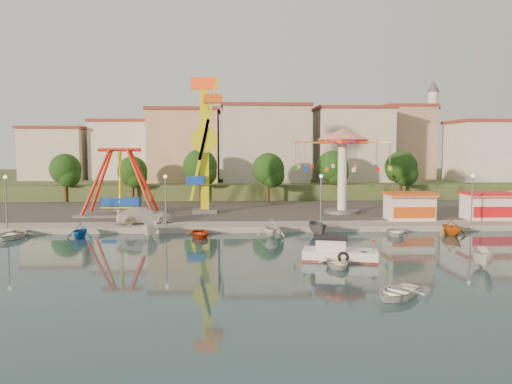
{
  "coord_description": "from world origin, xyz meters",
  "views": [
    {
      "loc": [
        -1.0,
        -38.05,
        8.59
      ],
      "look_at": [
        1.3,
        14.0,
        4.0
      ],
      "focal_mm": 35.0,
      "sensor_mm": 36.0,
      "label": 1
    }
  ],
  "objects": [
    {
      "name": "lamp_post_0",
      "position": [
        -24.0,
        13.0,
        3.1
      ],
      "size": [
        0.14,
        0.14,
        5.0
      ],
      "primitive_type": "cylinder",
      "color": "#59595E",
      "rests_on": "quay_deck"
    },
    {
      "name": "building_6",
      "position": [
        44.15,
        48.77,
        9.18
      ],
      "size": [
        8.23,
        8.98,
        12.36
      ],
      "primitive_type": "cube",
      "color": "silver",
      "rests_on": "hill_terrace"
    },
    {
      "name": "cabin_motorboat",
      "position": [
        6.95,
        -0.72,
        0.53
      ],
      "size": [
        5.97,
        3.34,
        1.98
      ],
      "rotation": [
        0.0,
        0.0,
        -0.22
      ],
      "color": "white",
      "rests_on": "ground"
    },
    {
      "name": "ground",
      "position": [
        0.0,
        0.0,
        0.0
      ],
      "size": [
        200.0,
        200.0,
        0.0
      ],
      "primitive_type": "plane",
      "color": "#132E35",
      "rests_on": "ground"
    },
    {
      "name": "minaret",
      "position": [
        36.0,
        54.0,
        12.55
      ],
      "size": [
        2.8,
        2.8,
        18.0
      ],
      "color": "silver",
      "rests_on": "hill_terrace"
    },
    {
      "name": "wave_swinger",
      "position": [
        12.29,
        22.54,
        8.2
      ],
      "size": [
        11.6,
        11.6,
        10.4
      ],
      "color": "#59595E",
      "rests_on": "quay_deck"
    },
    {
      "name": "van",
      "position": [
        -10.57,
        15.18,
        1.45
      ],
      "size": [
        6.34,
        4.09,
        1.71
      ],
      "primitive_type": "imported",
      "rotation": [
        0.0,
        0.0,
        1.88
      ],
      "color": "silver",
      "rests_on": "quay_deck"
    },
    {
      "name": "moored_boat_3",
      "position": [
        -4.32,
        9.8,
        0.38
      ],
      "size": [
        3.17,
        4.03,
        0.76
      ],
      "primitive_type": "imported",
      "rotation": [
        0.0,
        0.0,
        0.17
      ],
      "color": "#C33A0F",
      "rests_on": "ground"
    },
    {
      "name": "pirate_ship_ride",
      "position": [
        -14.48,
        21.58,
        4.39
      ],
      "size": [
        10.0,
        5.0,
        8.0
      ],
      "color": "#59595E",
      "rests_on": "quay_deck"
    },
    {
      "name": "moored_boat_6",
      "position": [
        14.88,
        9.8,
        0.38
      ],
      "size": [
        3.4,
        4.2,
        0.77
      ],
      "primitive_type": "imported",
      "rotation": [
        0.0,
        0.0,
        -0.22
      ],
      "color": "white",
      "rests_on": "ground"
    },
    {
      "name": "moored_boat_2",
      "position": [
        -9.12,
        9.8,
        0.73
      ],
      "size": [
        1.58,
        3.84,
        1.46
      ],
      "primitive_type": "imported",
      "rotation": [
        0.0,
        0.0,
        0.04
      ],
      "color": "silver",
      "rests_on": "ground"
    },
    {
      "name": "tree_0",
      "position": [
        -26.0,
        36.98,
        5.47
      ],
      "size": [
        4.6,
        4.6,
        7.19
      ],
      "color": "#382314",
      "rests_on": "quay_deck"
    },
    {
      "name": "hill_terrace",
      "position": [
        0.0,
        67.0,
        1.5
      ],
      "size": [
        200.0,
        60.0,
        3.0
      ],
      "primitive_type": "cube",
      "color": "#384C26",
      "rests_on": "ground"
    },
    {
      "name": "tree_4",
      "position": [
        14.0,
        37.35,
        5.75
      ],
      "size": [
        4.86,
        4.86,
        7.6
      ],
      "color": "#382314",
      "rests_on": "quay_deck"
    },
    {
      "name": "rowboat_a",
      "position": [
        6.4,
        -2.94,
        0.34
      ],
      "size": [
        2.35,
        3.27,
        0.67
      ],
      "primitive_type": "imported",
      "rotation": [
        0.0,
        0.0,
        0.01
      ],
      "color": "white",
      "rests_on": "ground"
    },
    {
      "name": "asphalt_pad",
      "position": [
        0.0,
        30.0,
        0.6
      ],
      "size": [
        90.0,
        28.0,
        0.01
      ],
      "primitive_type": "cube",
      "color": "#4C4944",
      "rests_on": "quay_deck"
    },
    {
      "name": "lamp_post_3",
      "position": [
        24.0,
        13.0,
        3.1
      ],
      "size": [
        0.14,
        0.14,
        5.0
      ],
      "primitive_type": "cylinder",
      "color": "#59595E",
      "rests_on": "quay_deck"
    },
    {
      "name": "tree_5",
      "position": [
        24.0,
        35.54,
        5.71
      ],
      "size": [
        4.83,
        4.83,
        7.54
      ],
      "color": "#382314",
      "rests_on": "quay_deck"
    },
    {
      "name": "rowboat_b",
      "position": [
        8.3,
        -10.46,
        0.38
      ],
      "size": [
        4.42,
        4.36,
        0.75
      ],
      "primitive_type": "imported",
      "rotation": [
        0.0,
        0.0,
        -0.83
      ],
      "color": "white",
      "rests_on": "ground"
    },
    {
      "name": "building_4",
      "position": [
        19.07,
        52.2,
        7.62
      ],
      "size": [
        10.75,
        9.23,
        9.24
      ],
      "primitive_type": "cube",
      "color": "beige",
      "rests_on": "hill_terrace"
    },
    {
      "name": "moored_boat_7",
      "position": [
        20.46,
        9.8,
        0.87
      ],
      "size": [
        3.32,
        3.7,
        1.73
      ],
      "primitive_type": "imported",
      "rotation": [
        0.0,
        0.0,
        0.16
      ],
      "color": "#CB6212",
      "rests_on": "ground"
    },
    {
      "name": "booth_left",
      "position": [
        18.58,
        16.49,
        2.16
      ],
      "size": [
        5.4,
        3.78,
        3.08
      ],
      "color": "white",
      "rests_on": "quay_deck"
    },
    {
      "name": "moored_boat_5",
      "position": [
        7.18,
        9.8,
        0.72
      ],
      "size": [
        1.7,
        3.84,
        1.44
      ],
      "primitive_type": "imported",
      "rotation": [
        0.0,
        0.0,
        0.08
      ],
      "color": "#535458",
      "rests_on": "ground"
    },
    {
      "name": "booth_mid",
      "position": [
        27.48,
        16.49,
        2.16
      ],
      "size": [
        5.4,
        3.78,
        3.08
      ],
      "color": "white",
      "rests_on": "quay_deck"
    },
    {
      "name": "lamp_post_1",
      "position": [
        -8.0,
        13.0,
        3.1
      ],
      "size": [
        0.14,
        0.14,
        5.0
      ],
      "primitive_type": "cylinder",
      "color": "#59595E",
      "rests_on": "quay_deck"
    },
    {
      "name": "building_3",
      "position": [
        5.6,
        48.8,
        7.6
      ],
      "size": [
        12.59,
        10.5,
        9.2
      ],
      "primitive_type": "cube",
      "color": "beige",
      "rests_on": "hill_terrace"
    },
    {
      "name": "building_5",
      "position": [
        32.37,
        50.33,
        8.61
      ],
      "size": [
        12.77,
        10.96,
        11.21
      ],
      "primitive_type": "cube",
      "color": "tan",
      "rests_on": "hill_terrace"
    },
    {
      "name": "tree_1",
      "position": [
        -16.0,
        36.24,
        5.2
      ],
      "size": [
        4.35,
        4.35,
        6.8
      ],
      "color": "#382314",
      "rests_on": "quay_deck"
    },
    {
      "name": "building_2",
      "position": [
        -8.19,
        51.96,
        8.62
      ],
      "size": [
        11.95,
        9.28,
        11.23
      ],
      "primitive_type": "cube",
      "color": "tan",
      "rests_on": "hill_terrace"
    },
    {
      "name": "building_0",
      "position": [
        -33.37,
        46.06,
        8.93
      ],
      "size": [
        9.26,
        9.53,
        11.87
      ],
      "primitive_type": "cube",
      "color": "beige",
      "rests_on": "hill_terrace"
    },
    {
      "name": "quay_deck",
      "position": [
        0.0,
        62.0,
        0.3
      ],
      "size": [
        200.0,
        100.0,
        0.6
      ],
      "primitive_type": "cube",
      "color": "#9E998E",
      "rests_on": "ground"
    },
    {
      "name": "moored_boat_1",
      "position": [
        -15.77,
        9.8,
        0.74
      ],
      "size": [
        2.73,
        3.07,
        1.49
      ],
      "primitive_type": "imported",
      "rotation": [
        0.0,
        0.0,
        -0.11
      ],
      "color": "#135BAA",
      "rests_on": "ground"
    },
    {
      "name": "kamikaze_tower",
      "position": [
        -4.47,
        23.16,
        8.6
      ],
      "size": [
        3.8,
        3.1,
        16.5
      ],
      "color": "#59595E",
      "rests_on": "quay_deck"
    },
    {
      "name": "tree_2",
      "position": [
        -6.0,
        35.81,
        5.92
      ],
      "size": [
        5.02,
        5.02,
        7.85
      ],
      "color": "#382314",
      "rests_on": "quay_deck"
    },
    {
      "name": "skiff",
      "position": [
        16.89,
        -3.52,
        0.71
      ],
      "size": [
        2.6,
        3.92,
        1.42
      ],
      "primitive_type": "imported",
      "rotation": [
        0.0,
        0.0,
        -0.37
      ],
      "color": "silver",
      "rests_on": "ground"
    },
    {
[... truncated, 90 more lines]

